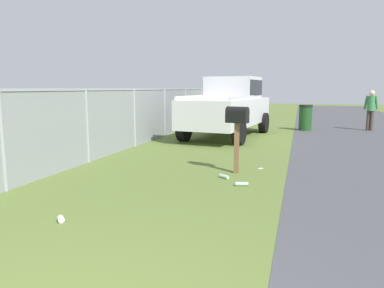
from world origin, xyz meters
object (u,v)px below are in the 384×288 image
pickup_truck (229,105)px  trash_bin (305,118)px  mailbox (237,121)px  pedestrian (371,108)px

pickup_truck → trash_bin: 3.74m
mailbox → trash_bin: mailbox is taller
pickup_truck → pedestrian: bearing=-50.2°
pedestrian → trash_bin: bearing=127.6°
trash_bin → pedestrian: size_ratio=0.64×
pickup_truck → pedestrian: size_ratio=3.23×
pickup_truck → pedestrian: (3.27, -5.11, -0.18)m
trash_bin → pedestrian: pedestrian is taller
pickup_truck → trash_bin: pickup_truck is taller
pickup_truck → trash_bin: bearing=-38.0°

